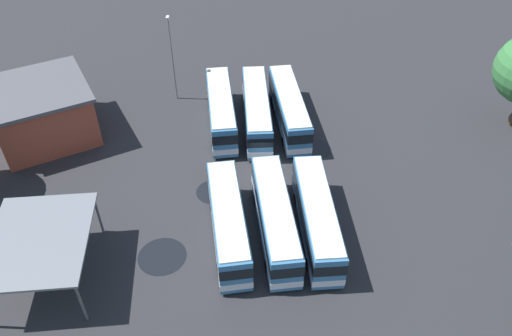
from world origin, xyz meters
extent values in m
plane|color=#28282B|center=(0.00, 0.00, 0.00)|extent=(94.82, 94.82, 0.00)
cube|color=teal|center=(-7.37, -4.67, 1.90)|extent=(11.78, 4.01, 3.19)
cube|color=beige|center=(-7.37, -4.67, 3.56)|extent=(11.30, 3.75, 0.14)
cube|color=black|center=(-7.37, -4.67, 2.41)|extent=(11.84, 4.05, 1.02)
cube|color=silver|center=(-7.37, -4.67, 1.00)|extent=(11.84, 4.05, 0.64)
cube|color=black|center=(-1.63, -3.86, 2.51)|extent=(0.34, 1.97, 1.17)
cylinder|color=black|center=(-3.97, -3.07, 0.50)|extent=(1.03, 0.44, 1.00)
cylinder|color=black|center=(-3.66, -5.27, 0.50)|extent=(1.03, 0.44, 1.00)
cylinder|color=black|center=(-11.07, -4.07, 0.50)|extent=(1.03, 0.44, 1.00)
cylinder|color=black|center=(-10.76, -6.27, 0.50)|extent=(1.03, 0.44, 1.00)
cube|color=teal|center=(-7.67, -1.34, 1.90)|extent=(12.01, 4.58, 3.19)
cube|color=beige|center=(-7.67, -1.34, 3.56)|extent=(11.51, 4.30, 0.14)
cube|color=black|center=(-7.67, -1.34, 2.41)|extent=(12.07, 4.62, 1.02)
cube|color=silver|center=(-7.67, -1.34, 1.00)|extent=(12.07, 4.62, 0.64)
cube|color=black|center=(-1.88, -0.24, 2.51)|extent=(0.43, 1.96, 1.17)
cylinder|color=black|center=(-4.29, 0.43, 0.50)|extent=(1.04, 0.48, 1.00)
cylinder|color=black|center=(-3.88, -1.75, 0.50)|extent=(1.04, 0.48, 1.00)
cylinder|color=black|center=(-11.46, -0.93, 0.50)|extent=(1.04, 0.48, 1.00)
cylinder|color=black|center=(-11.04, -3.12, 0.50)|extent=(1.04, 0.48, 1.00)
cube|color=teal|center=(-8.34, 2.35, 1.90)|extent=(11.50, 4.74, 3.19)
cube|color=beige|center=(-8.34, 2.35, 3.56)|extent=(11.02, 4.45, 0.14)
cube|color=black|center=(-8.34, 2.35, 2.41)|extent=(11.56, 4.79, 1.02)
cube|color=silver|center=(-8.34, 2.35, 1.00)|extent=(11.56, 4.79, 0.64)
cube|color=black|center=(-2.84, 3.54, 2.51)|extent=(0.48, 1.95, 1.17)
cylinder|color=black|center=(-5.17, 4.17, 0.50)|extent=(1.04, 0.50, 1.00)
cylinder|color=black|center=(-4.70, 2.00, 0.50)|extent=(1.04, 0.50, 1.00)
cylinder|color=black|center=(-11.98, 2.70, 0.50)|extent=(1.04, 0.50, 1.00)
cylinder|color=black|center=(-11.51, 0.53, 0.50)|extent=(1.04, 0.50, 1.00)
cube|color=teal|center=(7.92, -2.17, 1.90)|extent=(12.24, 4.69, 3.19)
cube|color=beige|center=(7.92, -2.17, 3.56)|extent=(11.73, 4.41, 0.14)
cube|color=black|center=(7.92, -2.17, 2.41)|extent=(12.31, 4.73, 1.02)
cube|color=silver|center=(7.92, -2.17, 1.00)|extent=(12.31, 4.73, 0.64)
cube|color=black|center=(13.82, -1.01, 2.51)|extent=(0.44, 1.95, 1.17)
cylinder|color=black|center=(11.36, -0.37, 0.50)|extent=(1.04, 0.49, 1.00)
cylinder|color=black|center=(11.78, -2.55, 0.50)|extent=(1.04, 0.49, 1.00)
cylinder|color=black|center=(4.05, -1.80, 0.50)|extent=(1.04, 0.49, 1.00)
cylinder|color=black|center=(4.48, -3.98, 0.50)|extent=(1.04, 0.49, 1.00)
cube|color=teal|center=(7.32, 1.12, 1.90)|extent=(12.43, 3.90, 3.19)
cube|color=beige|center=(7.32, 1.12, 3.56)|extent=(11.92, 3.65, 0.14)
cube|color=black|center=(7.32, 1.12, 2.41)|extent=(12.50, 3.95, 1.02)
cube|color=silver|center=(7.32, 1.12, 1.00)|extent=(12.50, 3.95, 0.64)
cube|color=black|center=(13.40, 1.88, 2.51)|extent=(0.30, 1.97, 1.17)
cylinder|color=black|center=(10.94, 2.69, 0.50)|extent=(1.03, 0.42, 1.00)
cylinder|color=black|center=(11.22, 0.49, 0.50)|extent=(1.03, 0.42, 1.00)
cylinder|color=black|center=(3.42, 1.76, 0.50)|extent=(1.03, 0.42, 1.00)
cylinder|color=black|center=(3.69, -0.45, 0.50)|extent=(1.03, 0.42, 1.00)
cube|color=teal|center=(7.17, 4.77, 1.90)|extent=(11.89, 4.53, 3.19)
cube|color=beige|center=(7.17, 4.77, 3.56)|extent=(11.40, 4.25, 0.14)
cube|color=black|center=(7.17, 4.77, 2.41)|extent=(11.96, 4.58, 1.02)
cube|color=silver|center=(7.17, 4.77, 1.00)|extent=(11.96, 4.58, 0.64)
cube|color=black|center=(12.90, 5.85, 2.51)|extent=(0.43, 1.96, 1.17)
cylinder|color=black|center=(10.51, 6.53, 0.50)|extent=(1.04, 0.48, 1.00)
cylinder|color=black|center=(10.92, 4.34, 0.50)|extent=(1.04, 0.48, 1.00)
cylinder|color=black|center=(3.41, 5.19, 0.50)|extent=(1.04, 0.48, 1.00)
cylinder|color=black|center=(3.82, 3.01, 0.50)|extent=(1.04, 0.48, 1.00)
cube|color=#99422D|center=(4.36, 22.17, 2.60)|extent=(12.15, 12.13, 5.20)
cube|color=#4C4C51|center=(4.36, 22.17, 5.38)|extent=(12.88, 12.85, 0.36)
cube|color=black|center=(8.13, 24.50, 1.10)|extent=(1.00, 1.56, 2.20)
cube|color=slate|center=(-12.95, 15.34, 4.07)|extent=(9.89, 8.38, 0.20)
cylinder|color=#59595B|center=(-9.38, 19.19, 1.99)|extent=(0.20, 0.20, 3.97)
cylinder|color=#59595B|center=(-8.35, 12.81, 1.99)|extent=(0.20, 0.20, 3.97)
cylinder|color=#59595B|center=(-16.52, 11.49, 1.99)|extent=(0.20, 0.20, 3.97)
cylinder|color=slate|center=(11.86, 10.39, 4.70)|extent=(0.16, 0.16, 9.40)
cube|color=silver|center=(11.86, 10.39, 9.58)|extent=(0.56, 0.28, 0.20)
cylinder|color=black|center=(3.74, -4.93, 0.00)|extent=(3.15, 3.15, 0.01)
cylinder|color=black|center=(-10.62, 7.41, 0.00)|extent=(3.86, 3.86, 0.01)
cylinder|color=black|center=(-3.01, 4.30, 0.00)|extent=(3.19, 3.19, 0.01)
camera|label=1|loc=(-35.73, -1.70, 31.54)|focal=35.68mm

